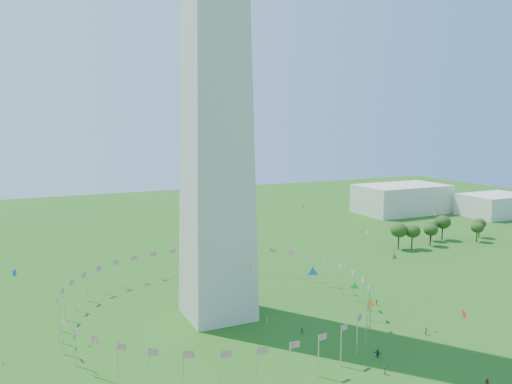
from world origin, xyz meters
The scene contains 5 objects.
flag_ring centered at (0.00, 50.00, 4.50)m, with size 80.24×80.24×9.00m.
gov_building_east_a centered at (150.00, 150.00, 8.00)m, with size 50.00×30.00×16.00m, color beige.
gov_building_east_b centered at (190.00, 120.00, 6.00)m, with size 35.00×25.00×12.00m, color beige.
kites_aloft centered at (10.86, 22.11, 17.72)m, with size 107.56×65.16×31.26m.
tree_line_east centered at (111.53, 85.36, 4.87)m, with size 53.34×15.20×10.69m.
Camera 1 is at (-44.95, -70.66, 51.56)m, focal length 35.00 mm.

